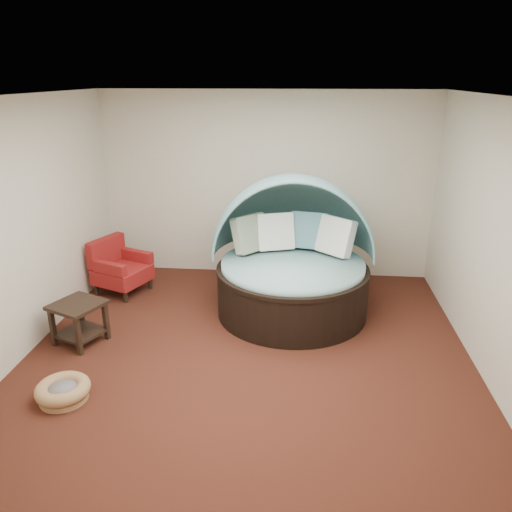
# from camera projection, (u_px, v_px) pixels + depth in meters

# --- Properties ---
(floor) EXTENTS (5.00, 5.00, 0.00)m
(floor) POSITION_uv_depth(u_px,v_px,m) (248.00, 352.00, 5.71)
(floor) COLOR #461C14
(floor) RESTS_ON ground
(wall_back) EXTENTS (5.00, 0.00, 5.00)m
(wall_back) POSITION_uv_depth(u_px,v_px,m) (266.00, 186.00, 7.57)
(wall_back) COLOR beige
(wall_back) RESTS_ON floor
(wall_front) EXTENTS (5.00, 0.00, 5.00)m
(wall_front) POSITION_uv_depth(u_px,v_px,m) (200.00, 367.00, 2.89)
(wall_front) COLOR beige
(wall_front) RESTS_ON floor
(wall_left) EXTENTS (0.00, 5.00, 5.00)m
(wall_left) POSITION_uv_depth(u_px,v_px,m) (21.00, 229.00, 5.45)
(wall_left) COLOR beige
(wall_left) RESTS_ON floor
(wall_right) EXTENTS (0.00, 5.00, 5.00)m
(wall_right) POSITION_uv_depth(u_px,v_px,m) (495.00, 243.00, 5.00)
(wall_right) COLOR beige
(wall_right) RESTS_ON floor
(ceiling) EXTENTS (5.00, 5.00, 0.00)m
(ceiling) POSITION_uv_depth(u_px,v_px,m) (247.00, 96.00, 4.75)
(ceiling) COLOR white
(ceiling) RESTS_ON wall_back
(canopy_daybed) EXTENTS (2.21, 2.09, 1.81)m
(canopy_daybed) POSITION_uv_depth(u_px,v_px,m) (293.00, 250.00, 6.49)
(canopy_daybed) COLOR black
(canopy_daybed) RESTS_ON floor
(pet_basket) EXTENTS (0.69, 0.69, 0.18)m
(pet_basket) POSITION_uv_depth(u_px,v_px,m) (63.00, 391.00, 4.86)
(pet_basket) COLOR #9A7146
(pet_basket) RESTS_ON floor
(red_armchair) EXTENTS (0.88, 0.88, 0.79)m
(red_armchair) POSITION_uv_depth(u_px,v_px,m) (119.00, 268.00, 7.20)
(red_armchair) COLOR black
(red_armchair) RESTS_ON floor
(side_table) EXTENTS (0.70, 0.70, 0.51)m
(side_table) POSITION_uv_depth(u_px,v_px,m) (79.00, 317.00, 5.82)
(side_table) COLOR black
(side_table) RESTS_ON floor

